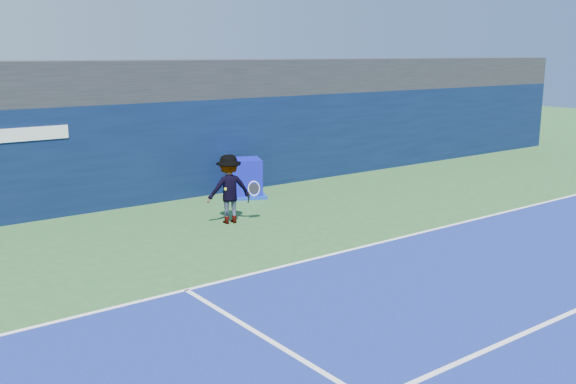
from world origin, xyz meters
TOP-DOWN VIEW (x-y plane):
  - ground at (0.00, 0.00)m, footprint 80.00×80.00m
  - baseline at (0.00, 3.00)m, footprint 24.00×0.10m
  - stadium_band at (0.00, 11.50)m, footprint 36.00×3.00m
  - back_wall_assembly at (-0.00, 10.50)m, footprint 36.00×1.03m
  - equipment_cart at (0.40, 9.21)m, footprint 1.64×1.64m
  - tennis_player at (-1.69, 6.75)m, footprint 1.41×0.94m
  - tennis_ball at (-2.11, 6.25)m, footprint 0.07×0.07m

SIDE VIEW (x-z plane):
  - ground at x=0.00m, z-range 0.00..0.00m
  - baseline at x=0.00m, z-range 0.01..0.01m
  - equipment_cart at x=0.40m, z-range -0.05..1.14m
  - tennis_player at x=-1.69m, z-range 0.00..1.83m
  - tennis_ball at x=-2.11m, z-range 1.01..1.09m
  - back_wall_assembly at x=0.00m, z-range 0.00..3.00m
  - stadium_band at x=0.00m, z-range 3.00..4.20m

